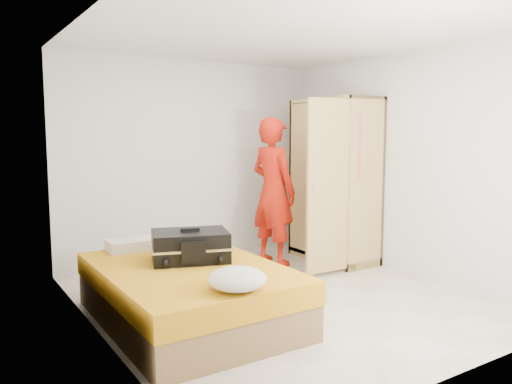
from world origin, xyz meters
TOP-DOWN VIEW (x-y plane):
  - room at (0.00, 0.00)m, footprint 4.00×4.02m
  - bed at (-1.05, -0.09)m, footprint 1.42×2.02m
  - wardrobe at (1.45, 0.86)m, footprint 1.17×1.20m
  - person at (0.70, 1.15)m, footprint 0.57×0.75m
  - suitcase at (-0.96, 0.07)m, footprint 0.82×0.70m
  - round_cushion at (-1.04, -0.91)m, footprint 0.44×0.44m
  - pillow at (-1.21, 0.76)m, footprint 0.60×0.32m

SIDE VIEW (x-z plane):
  - bed at x=-1.05m, z-range 0.00..0.50m
  - pillow at x=-1.21m, z-range 0.50..0.61m
  - round_cushion at x=-1.04m, z-range 0.50..0.67m
  - suitcase at x=-0.96m, z-range 0.48..0.78m
  - person at x=0.70m, z-range 0.00..1.86m
  - wardrobe at x=1.45m, z-range -0.05..2.05m
  - room at x=0.00m, z-range 0.00..2.60m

